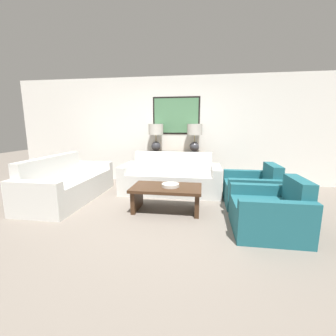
{
  "coord_description": "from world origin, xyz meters",
  "views": [
    {
      "loc": [
        0.66,
        -3.35,
        1.45
      ],
      "look_at": [
        0.02,
        0.85,
        0.65
      ],
      "focal_mm": 24.0,
      "sensor_mm": 36.0,
      "label": 1
    }
  ],
  "objects_px": {
    "table_lamp_left": "(156,134)",
    "table_lamp_right": "(195,135)",
    "coffee_table": "(167,193)",
    "armchair_near_back_wall": "(252,190)",
    "console_table": "(175,168)",
    "armchair_near_camera": "(270,213)",
    "couch_by_back_wall": "(171,179)",
    "decorative_bowl": "(170,185)",
    "couch_by_side": "(68,185)"
  },
  "relations": [
    {
      "from": "console_table",
      "to": "decorative_bowl",
      "type": "height_order",
      "value": "console_table"
    },
    {
      "from": "table_lamp_left",
      "to": "decorative_bowl",
      "type": "xyz_separation_m",
      "value": [
        0.63,
        -1.87,
        -0.78
      ]
    },
    {
      "from": "coffee_table",
      "to": "armchair_near_camera",
      "type": "distance_m",
      "value": 1.62
    },
    {
      "from": "table_lamp_left",
      "to": "armchair_near_back_wall",
      "type": "distance_m",
      "value": 2.65
    },
    {
      "from": "table_lamp_left",
      "to": "armchair_near_back_wall",
      "type": "bearing_deg",
      "value": -32.08
    },
    {
      "from": "table_lamp_right",
      "to": "couch_by_back_wall",
      "type": "height_order",
      "value": "table_lamp_right"
    },
    {
      "from": "decorative_bowl",
      "to": "console_table",
      "type": "bearing_deg",
      "value": 94.6
    },
    {
      "from": "console_table",
      "to": "armchair_near_camera",
      "type": "bearing_deg",
      "value": -56.34
    },
    {
      "from": "coffee_table",
      "to": "decorative_bowl",
      "type": "xyz_separation_m",
      "value": [
        0.07,
        -0.01,
        0.14
      ]
    },
    {
      "from": "couch_by_side",
      "to": "console_table",
      "type": "bearing_deg",
      "value": 37.57
    },
    {
      "from": "console_table",
      "to": "table_lamp_right",
      "type": "height_order",
      "value": "table_lamp_right"
    },
    {
      "from": "table_lamp_left",
      "to": "armchair_near_camera",
      "type": "bearing_deg",
      "value": -49.19
    },
    {
      "from": "table_lamp_right",
      "to": "armchair_near_camera",
      "type": "distance_m",
      "value": 2.84
    },
    {
      "from": "table_lamp_left",
      "to": "couch_by_side",
      "type": "relative_size",
      "value": 0.32
    },
    {
      "from": "armchair_near_back_wall",
      "to": "armchair_near_camera",
      "type": "relative_size",
      "value": 1.0
    },
    {
      "from": "table_lamp_right",
      "to": "armchair_near_back_wall",
      "type": "distance_m",
      "value": 1.98
    },
    {
      "from": "table_lamp_left",
      "to": "armchair_near_back_wall",
      "type": "xyz_separation_m",
      "value": [
        2.09,
        -1.31,
        -0.97
      ]
    },
    {
      "from": "decorative_bowl",
      "to": "armchair_near_camera",
      "type": "relative_size",
      "value": 0.31
    },
    {
      "from": "table_lamp_left",
      "to": "couch_by_back_wall",
      "type": "distance_m",
      "value": 1.28
    },
    {
      "from": "couch_by_back_wall",
      "to": "decorative_bowl",
      "type": "distance_m",
      "value": 1.17
    },
    {
      "from": "table_lamp_left",
      "to": "console_table",
      "type": "bearing_deg",
      "value": 0.0
    },
    {
      "from": "console_table",
      "to": "couch_by_side",
      "type": "relative_size",
      "value": 0.68
    },
    {
      "from": "table_lamp_right",
      "to": "coffee_table",
      "type": "relative_size",
      "value": 0.59
    },
    {
      "from": "console_table",
      "to": "armchair_near_back_wall",
      "type": "height_order",
      "value": "console_table"
    },
    {
      "from": "table_lamp_left",
      "to": "coffee_table",
      "type": "relative_size",
      "value": 0.59
    },
    {
      "from": "table_lamp_left",
      "to": "table_lamp_right",
      "type": "bearing_deg",
      "value": 0.0
    },
    {
      "from": "couch_by_side",
      "to": "armchair_near_camera",
      "type": "relative_size",
      "value": 2.27
    },
    {
      "from": "console_table",
      "to": "armchair_near_camera",
      "type": "relative_size",
      "value": 1.55
    },
    {
      "from": "couch_by_back_wall",
      "to": "coffee_table",
      "type": "xyz_separation_m",
      "value": [
        0.08,
        -1.14,
        0.03
      ]
    },
    {
      "from": "armchair_near_back_wall",
      "to": "couch_by_side",
      "type": "bearing_deg",
      "value": -176.65
    },
    {
      "from": "console_table",
      "to": "coffee_table",
      "type": "relative_size",
      "value": 1.23
    },
    {
      "from": "couch_by_side",
      "to": "decorative_bowl",
      "type": "relative_size",
      "value": 7.23
    },
    {
      "from": "table_lamp_right",
      "to": "couch_by_back_wall",
      "type": "relative_size",
      "value": 0.32
    },
    {
      "from": "table_lamp_left",
      "to": "couch_by_back_wall",
      "type": "xyz_separation_m",
      "value": [
        0.48,
        -0.72,
        -0.95
      ]
    },
    {
      "from": "couch_by_back_wall",
      "to": "table_lamp_left",
      "type": "bearing_deg",
      "value": 123.59
    },
    {
      "from": "couch_by_back_wall",
      "to": "armchair_near_camera",
      "type": "height_order",
      "value": "couch_by_back_wall"
    },
    {
      "from": "decorative_bowl",
      "to": "armchair_near_camera",
      "type": "height_order",
      "value": "armchair_near_camera"
    },
    {
      "from": "table_lamp_left",
      "to": "decorative_bowl",
      "type": "height_order",
      "value": "table_lamp_left"
    },
    {
      "from": "armchair_near_camera",
      "to": "console_table",
      "type": "bearing_deg",
      "value": 123.66
    },
    {
      "from": "table_lamp_left",
      "to": "armchair_near_camera",
      "type": "height_order",
      "value": "table_lamp_left"
    },
    {
      "from": "decorative_bowl",
      "to": "couch_by_side",
      "type": "bearing_deg",
      "value": 170.61
    },
    {
      "from": "console_table",
      "to": "armchair_near_back_wall",
      "type": "relative_size",
      "value": 1.55
    },
    {
      "from": "couch_by_back_wall",
      "to": "coffee_table",
      "type": "distance_m",
      "value": 1.15
    },
    {
      "from": "console_table",
      "to": "couch_by_side",
      "type": "distance_m",
      "value": 2.49
    },
    {
      "from": "coffee_table",
      "to": "armchair_near_back_wall",
      "type": "height_order",
      "value": "armchair_near_back_wall"
    },
    {
      "from": "console_table",
      "to": "couch_by_side",
      "type": "bearing_deg",
      "value": -142.43
    },
    {
      "from": "coffee_table",
      "to": "armchair_near_back_wall",
      "type": "relative_size",
      "value": 1.26
    },
    {
      "from": "decorative_bowl",
      "to": "table_lamp_right",
      "type": "bearing_deg",
      "value": 80.07
    },
    {
      "from": "console_table",
      "to": "armchair_near_back_wall",
      "type": "distance_m",
      "value": 2.08
    },
    {
      "from": "couch_by_back_wall",
      "to": "decorative_bowl",
      "type": "xyz_separation_m",
      "value": [
        0.15,
        -1.15,
        0.17
      ]
    }
  ]
}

